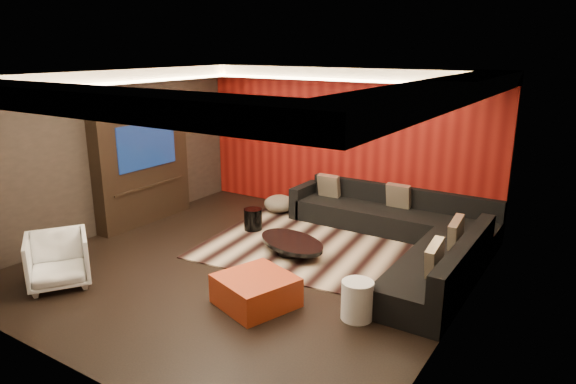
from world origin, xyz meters
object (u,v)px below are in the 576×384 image
Objects in this scene: sectional_sofa at (406,234)px; drum_stool at (253,219)px; orange_ottoman at (256,290)px; coffee_table at (292,247)px; armchair at (58,260)px; white_side_table at (357,300)px.

drum_stool is at bearing -167.02° from sectional_sofa.
drum_stool is 2.71m from orange_ottoman.
orange_ottoman is (0.49, -1.61, 0.06)m from coffee_table.
coffee_table is 1.48× the size of orange_ottoman.
drum_stool is 3.30m from armchair.
drum_stool is at bearing 154.59° from coffee_table.
coffee_table is 1.69m from orange_ottoman.
drum_stool is 3.38m from white_side_table.
white_side_table is 0.60× the size of armchair.
white_side_table is at bearing -36.32° from armchair.
coffee_table is 2.12m from white_side_table.
armchair reaches higher than orange_ottoman.
armchair is at bearing -158.84° from orange_ottoman.
orange_ottoman reaches higher than coffee_table.
coffee_table is 1.28m from drum_stool.
drum_stool is 0.44× the size of orange_ottoman.
white_side_table is at bearing -31.97° from drum_stool.
white_side_table is 4.05m from armchair.
white_side_table is at bearing -35.93° from coffee_table.
sectional_sofa is (0.96, 2.76, 0.07)m from orange_ottoman.
coffee_table is 1.59× the size of armchair.
white_side_table is 1.28m from orange_ottoman.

